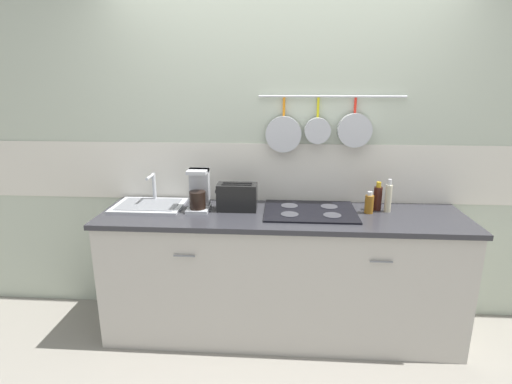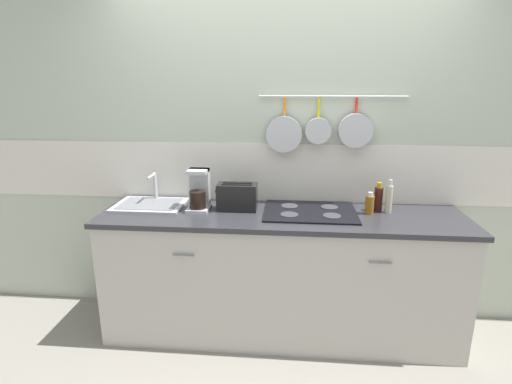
{
  "view_description": "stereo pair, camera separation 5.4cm",
  "coord_description": "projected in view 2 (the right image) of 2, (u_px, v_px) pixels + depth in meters",
  "views": [
    {
      "loc": [
        0.0,
        -2.62,
        1.81
      ],
      "look_at": [
        -0.18,
        0.0,
        1.08
      ],
      "focal_mm": 28.0,
      "sensor_mm": 36.0,
      "label": 1
    },
    {
      "loc": [
        0.06,
        -2.61,
        1.81
      ],
      "look_at": [
        -0.18,
        0.0,
        1.08
      ],
      "focal_mm": 28.0,
      "sensor_mm": 36.0,
      "label": 2
    }
  ],
  "objects": [
    {
      "name": "bottle_cooking_wine",
      "position": [
        370.0,
        204.0,
        2.74
      ],
      "size": [
        0.06,
        0.06,
        0.15
      ],
      "color": "#8C5919",
      "rests_on": "countertop"
    },
    {
      "name": "toaster",
      "position": [
        237.0,
        197.0,
        2.82
      ],
      "size": [
        0.29,
        0.14,
        0.19
      ],
      "color": "black",
      "rests_on": "countertop"
    },
    {
      "name": "coffee_maker",
      "position": [
        199.0,
        193.0,
        2.83
      ],
      "size": [
        0.15,
        0.19,
        0.29
      ],
      "color": "#B7BABF",
      "rests_on": "countertop"
    },
    {
      "name": "ground_plane",
      "position": [
        280.0,
        330.0,
        3.0
      ],
      "size": [
        12.0,
        12.0,
        0.0
      ],
      "primitive_type": "plane",
      "color": "gray"
    },
    {
      "name": "cabinet_base",
      "position": [
        281.0,
        277.0,
        2.88
      ],
      "size": [
        2.48,
        0.6,
        0.89
      ],
      "color": "#B7B2A8",
      "rests_on": "ground_plane"
    },
    {
      "name": "countertop",
      "position": [
        282.0,
        217.0,
        2.75
      ],
      "size": [
        2.52,
        0.63,
        0.03
      ],
      "color": "#2D2D33",
      "rests_on": "cabinet_base"
    },
    {
      "name": "sink_basin",
      "position": [
        150.0,
        203.0,
        2.94
      ],
      "size": [
        0.5,
        0.37,
        0.22
      ],
      "color": "#B7BABF",
      "rests_on": "countertop"
    },
    {
      "name": "cooktop",
      "position": [
        310.0,
        211.0,
        2.79
      ],
      "size": [
        0.64,
        0.48,
        0.01
      ],
      "color": "black",
      "rests_on": "countertop"
    },
    {
      "name": "bottle_sesame_oil",
      "position": [
        389.0,
        198.0,
        2.76
      ],
      "size": [
        0.05,
        0.05,
        0.23
      ],
      "color": "#BFB799",
      "rests_on": "countertop"
    },
    {
      "name": "wall_back",
      "position": [
        284.0,
        155.0,
        2.99
      ],
      "size": [
        7.2,
        0.15,
        2.6
      ],
      "color": "#B2BCA8",
      "rests_on": "ground_plane"
    },
    {
      "name": "bottle_hot_sauce",
      "position": [
        378.0,
        198.0,
        2.8
      ],
      "size": [
        0.06,
        0.06,
        0.2
      ],
      "color": "#33140F",
      "rests_on": "countertop"
    }
  ]
}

